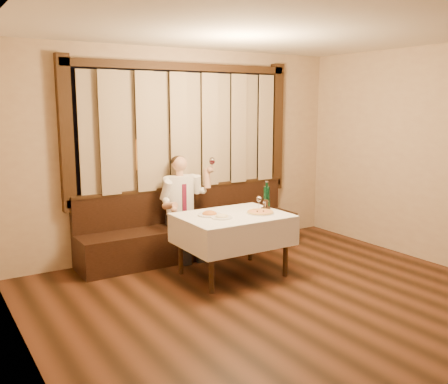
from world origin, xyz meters
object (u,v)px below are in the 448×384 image
dining_table (233,223)px  green_bottle (267,197)px  pasta_red (209,212)px  cruet_caddy (266,206)px  pasta_cream (222,215)px  banquette (193,232)px  seated_man (183,199)px  pizza (260,212)px

dining_table → green_bottle: 0.59m
pasta_red → cruet_caddy: bearing=-8.5°
dining_table → pasta_cream: size_ratio=5.15×
cruet_caddy → banquette: bearing=93.3°
dining_table → seated_man: bearing=101.2°
pasta_cream → seated_man: bearing=88.7°
pasta_cream → banquette: bearing=79.4°
pizza → dining_table: bearing=158.1°
seated_man → banquette: bearing=25.5°
pizza → seated_man: (-0.50, 1.06, 0.04)m
banquette → pizza: (0.31, -1.15, 0.46)m
banquette → pasta_cream: size_ratio=12.97×
dining_table → pasta_cream: bearing=-157.2°
pasta_red → green_bottle: size_ratio=0.81×
banquette → pasta_cream: 1.23m
banquette → pasta_red: size_ratio=11.19×
pizza → green_bottle: bearing=37.5°
banquette → seated_man: seated_man is taller
dining_table → cruet_caddy: cruet_caddy is taller
pizza → green_bottle: green_bottle is taller
banquette → pasta_red: (-0.26, -0.91, 0.49)m
pasta_cream → cruet_caddy: cruet_caddy is taller
green_bottle → seated_man: size_ratio=0.26×
dining_table → cruet_caddy: (0.49, -0.00, 0.15)m
pizza → pasta_red: bearing=157.7°
dining_table → pizza: pizza is taller
seated_man → pasta_red: bearing=-95.2°
pasta_red → seated_man: size_ratio=0.21×
pasta_red → pasta_cream: size_ratio=1.16×
pasta_red → green_bottle: (0.79, -0.07, 0.11)m
banquette → cruet_caddy: (0.49, -1.03, 0.49)m
banquette → seated_man: (-0.19, -0.09, 0.50)m
green_bottle → cruet_caddy: green_bottle is taller
dining_table → pasta_red: (-0.26, 0.11, 0.14)m
pasta_red → cruet_caddy: cruet_caddy is taller
pizza → seated_man: size_ratio=0.24×
pizza → green_bottle: size_ratio=0.95×
pizza → pasta_cream: 0.52m
cruet_caddy → seated_man: (-0.67, 0.94, 0.00)m
banquette → seated_man: bearing=-154.5°
pasta_red → cruet_caddy: size_ratio=2.13×
pasta_red → dining_table: bearing=-22.8°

